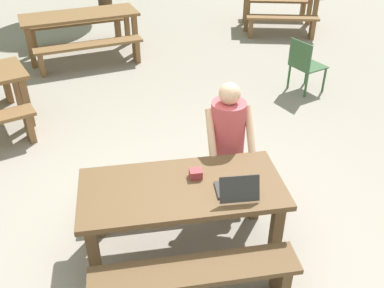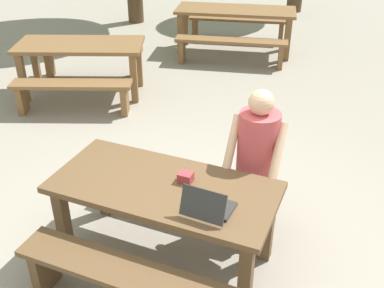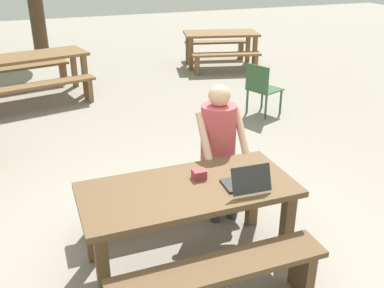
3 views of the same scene
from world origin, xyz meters
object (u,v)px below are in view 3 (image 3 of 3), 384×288
at_px(small_pouch, 199,174).
at_px(picnic_table_mid, 26,62).
at_px(plastic_chair, 262,88).
at_px(person_seated, 219,141).
at_px(picnic_table_distant, 221,38).
at_px(laptop, 246,182).
at_px(picnic_table_front, 188,199).

relative_size(small_pouch, picnic_table_mid, 0.05).
bearing_deg(picnic_table_mid, plastic_chair, -45.07).
xyz_separation_m(person_seated, picnic_table_mid, (-1.64, 4.51, -0.12)).
relative_size(picnic_table_mid, picnic_table_distant, 1.24).
bearing_deg(laptop, picnic_table_mid, -71.46).
distance_m(picnic_table_front, picnic_table_distant, 6.81).
relative_size(picnic_table_front, picnic_table_distant, 0.98).
xyz_separation_m(laptop, plastic_chair, (1.91, 3.15, -0.34)).
bearing_deg(picnic_table_mid, person_seated, -82.96).
bearing_deg(small_pouch, laptop, -44.18).
bearing_deg(picnic_table_mid, laptop, -86.95).
relative_size(plastic_chair, picnic_table_mid, 0.38).
height_order(picnic_table_front, person_seated, person_seated).
relative_size(laptop, picnic_table_distant, 0.19).
relative_size(laptop, plastic_chair, 0.40).
height_order(laptop, plastic_chair, laptop).
height_order(picnic_table_mid, picnic_table_distant, picnic_table_mid).
bearing_deg(plastic_chair, person_seated, 120.87).
relative_size(laptop, small_pouch, 3.12).
distance_m(laptop, picnic_table_distant, 6.79).
xyz_separation_m(small_pouch, person_seated, (0.41, 0.51, 0.02)).
relative_size(picnic_table_front, laptop, 5.17).
bearing_deg(small_pouch, picnic_table_distant, 64.30).
distance_m(laptop, person_seated, 0.80).
bearing_deg(small_pouch, person_seated, 51.30).
height_order(picnic_table_front, picnic_table_distant, picnic_table_distant).
height_order(person_seated, plastic_chair, person_seated).
relative_size(small_pouch, person_seated, 0.08).
height_order(laptop, person_seated, person_seated).
xyz_separation_m(small_pouch, picnic_table_mid, (-1.23, 5.02, -0.10)).
bearing_deg(plastic_chair, picnic_table_mid, 35.90).
xyz_separation_m(plastic_chair, picnic_table_distant, (0.69, 3.12, 0.19)).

